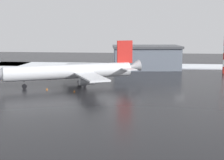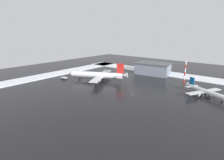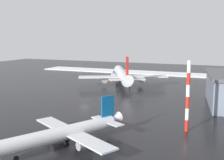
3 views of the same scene
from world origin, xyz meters
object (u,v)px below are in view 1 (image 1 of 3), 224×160
traffic_cone_mid_line (47,89)px  traffic_cone_near_nose (74,91)px  cargo_hangar (146,57)px  airplane_foreground_jet (73,71)px  antenna_mast (224,53)px

traffic_cone_mid_line → traffic_cone_near_nose: bearing=165.3°
cargo_hangar → traffic_cone_near_nose: 51.40m
airplane_foreground_jet → antenna_mast: antenna_mast is taller
antenna_mast → traffic_cone_near_nose: antenna_mast is taller
cargo_hangar → traffic_cone_mid_line: (24.18, 46.47, -4.17)m
antenna_mast → cargo_hangar: (26.41, -9.38, -2.58)m
airplane_foreground_jet → cargo_hangar: bearing=-141.7°
antenna_mast → cargo_hangar: 28.15m
traffic_cone_near_nose → antenna_mast: bearing=-137.8°
cargo_hangar → traffic_cone_mid_line: bearing=54.5°
airplane_foreground_jet → traffic_cone_near_nose: airplane_foreground_jet is taller
cargo_hangar → traffic_cone_near_nose: cargo_hangar is taller
airplane_foreground_jet → traffic_cone_mid_line: size_ratio=68.45×
airplane_foreground_jet → traffic_cone_mid_line: bearing=25.3°
cargo_hangar → traffic_cone_near_nose: (16.67, 48.44, -4.17)m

